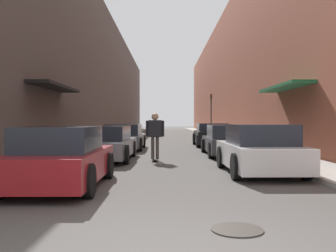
{
  "coord_description": "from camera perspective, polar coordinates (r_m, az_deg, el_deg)",
  "views": [
    {
      "loc": [
        -0.18,
        -3.76,
        1.46
      ],
      "look_at": [
        -0.1,
        10.24,
        1.28
      ],
      "focal_mm": 40.0,
      "sensor_mm": 36.0,
      "label": 1
    }
  ],
  "objects": [
    {
      "name": "curb_strip_right",
      "position": [
        38.37,
        6.47,
        -1.35
      ],
      "size": [
        1.8,
        68.63,
        0.12
      ],
      "color": "#A3A099",
      "rests_on": "ground"
    },
    {
      "name": "curb_strip_left",
      "position": [
        38.33,
        -6.57,
        -1.35
      ],
      "size": [
        1.8,
        68.63,
        0.12
      ],
      "color": "#A3A099",
      "rests_on": "ground"
    },
    {
      "name": "parked_car_left_1",
      "position": [
        14.13,
        -9.27,
        -2.69
      ],
      "size": [
        1.87,
        4.49,
        1.28
      ],
      "color": "gray",
      "rests_on": "ground"
    },
    {
      "name": "manhole_cover",
      "position": [
        5.27,
        10.49,
        -15.27
      ],
      "size": [
        0.7,
        0.7,
        0.02
      ],
      "color": "#332D28",
      "rests_on": "ground"
    },
    {
      "name": "building_row_left",
      "position": [
        38.95,
        -10.86,
        6.9
      ],
      "size": [
        4.9,
        68.63,
        11.3
      ],
      "color": "#564C47",
      "rests_on": "ground"
    },
    {
      "name": "traffic_light",
      "position": [
        33.01,
        6.59,
        2.36
      ],
      "size": [
        0.16,
        0.22,
        3.71
      ],
      "color": "#2D2D2D",
      "rests_on": "curb_strip_right"
    },
    {
      "name": "parked_car_right_2",
      "position": [
        22.03,
        6.64,
        -1.36
      ],
      "size": [
        1.98,
        4.24,
        1.33
      ],
      "color": "black",
      "rests_on": "ground"
    },
    {
      "name": "parked_car_left_2",
      "position": [
        19.36,
        -6.71,
        -1.73
      ],
      "size": [
        2.03,
        4.44,
        1.3
      ],
      "color": "#515459",
      "rests_on": "ground"
    },
    {
      "name": "ground",
      "position": [
        31.25,
        0.01,
        -1.93
      ],
      "size": [
        150.98,
        150.98,
        0.0
      ],
      "primitive_type": "plane",
      "color": "#4C4947"
    },
    {
      "name": "skateboarder",
      "position": [
        13.66,
        -1.99,
        -0.85
      ],
      "size": [
        0.67,
        0.78,
        1.76
      ],
      "color": "black",
      "rests_on": "ground"
    },
    {
      "name": "building_row_right",
      "position": [
        39.05,
        10.74,
        7.29
      ],
      "size": [
        4.9,
        68.63,
        11.83
      ],
      "color": "brown",
      "rests_on": "ground"
    },
    {
      "name": "parked_car_right_1",
      "position": [
        16.2,
        9.03,
        -2.23
      ],
      "size": [
        1.93,
        4.64,
        1.3
      ],
      "color": "#232326",
      "rests_on": "ground"
    },
    {
      "name": "parked_car_right_0",
      "position": [
        10.75,
        13.71,
        -3.58
      ],
      "size": [
        1.93,
        4.02,
        1.37
      ],
      "color": "silver",
      "rests_on": "ground"
    },
    {
      "name": "parked_car_left_0",
      "position": [
        8.6,
        -15.92,
        -4.76
      ],
      "size": [
        1.86,
        3.97,
        1.34
      ],
      "color": "maroon",
      "rests_on": "ground"
    }
  ]
}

